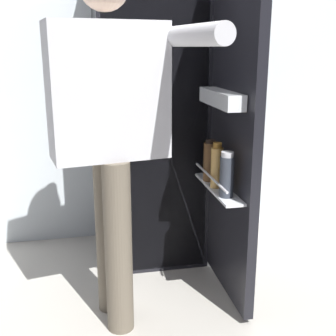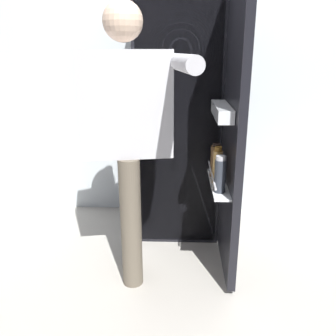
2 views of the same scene
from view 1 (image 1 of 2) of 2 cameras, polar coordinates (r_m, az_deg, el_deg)
name	(u,v)px [view 1 (image 1 of 2)]	position (r m, az deg, el deg)	size (l,w,h in m)	color
ground_plane	(167,295)	(2.34, -0.13, -16.33)	(5.79, 5.79, 0.00)	#B7B2A8
kitchen_wall	(139,32)	(2.85, -3.84, 17.41)	(4.40, 0.10, 2.66)	silver
refrigerator	(154,112)	(2.50, -1.86, 7.43)	(0.63, 1.15, 1.77)	black
person	(111,119)	(1.84, -7.52, 6.38)	(0.64, 0.73, 1.57)	#665B4C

